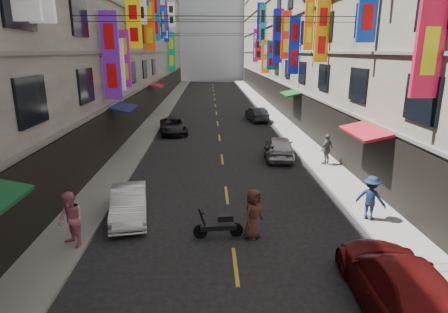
{
  "coord_description": "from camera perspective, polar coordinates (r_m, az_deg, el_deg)",
  "views": [
    {
      "loc": [
        -0.77,
        1.69,
        6.46
      ],
      "look_at": [
        -0.41,
        10.76,
        3.91
      ],
      "focal_mm": 30.0,
      "sensor_mm": 36.0,
      "label": 1
    }
  ],
  "objects": [
    {
      "name": "sidewalk_left",
      "position": [
        41.15,
        -9.61,
        6.56
      ],
      "size": [
        2.0,
        90.0,
        0.12
      ],
      "primitive_type": "cube",
      "color": "slate",
      "rests_on": "ground"
    },
    {
      "name": "shop_signage",
      "position": [
        33.29,
        -1.16,
        20.37
      ],
      "size": [
        14.0,
        55.0,
        11.98
      ],
      "color": "blue",
      "rests_on": "ground"
    },
    {
      "name": "pedestrian_rnear",
      "position": [
        15.62,
        21.48,
        -5.88
      ],
      "size": [
        1.26,
        1.18,
        1.77
      ],
      "primitive_type": "imported",
      "rotation": [
        0.0,
        0.0,
        2.46
      ],
      "color": "#16223E",
      "rests_on": "sidewalk_right"
    },
    {
      "name": "scooter_crossing",
      "position": [
        13.63,
        -0.74,
        -10.5
      ],
      "size": [
        1.8,
        0.5,
        1.14
      ],
      "rotation": [
        0.0,
        0.0,
        1.64
      ],
      "color": "black",
      "rests_on": "ground"
    },
    {
      "name": "street_awnings",
      "position": [
        24.56,
        -3.43,
        7.59
      ],
      "size": [
        13.99,
        35.2,
        0.41
      ],
      "color": "#144B29",
      "rests_on": "ground"
    },
    {
      "name": "building_row_left",
      "position": [
        41.95,
        -18.85,
        19.07
      ],
      "size": [
        10.14,
        90.0,
        19.0
      ],
      "color": "gray",
      "rests_on": "ground"
    },
    {
      "name": "pedestrian_rfar",
      "position": [
        22.43,
        15.39,
        1.07
      ],
      "size": [
        1.18,
        1.1,
        1.77
      ],
      "primitive_type": "imported",
      "rotation": [
        0.0,
        0.0,
        3.8
      ],
      "color": "#5B5B5D",
      "rests_on": "sidewalk_right"
    },
    {
      "name": "sidewalk_right",
      "position": [
        41.37,
        7.22,
        6.7
      ],
      "size": [
        2.0,
        90.0,
        0.12
      ],
      "primitive_type": "cube",
      "color": "slate",
      "rests_on": "ground"
    },
    {
      "name": "building_row_right",
      "position": [
        42.38,
        16.18,
        19.24
      ],
      "size": [
        10.14,
        90.0,
        19.0
      ],
      "color": "gray",
      "rests_on": "ground"
    },
    {
      "name": "lane_markings",
      "position": [
        37.87,
        -1.08,
        5.91
      ],
      "size": [
        0.12,
        80.2,
        0.01
      ],
      "color": "gold",
      "rests_on": "ground"
    },
    {
      "name": "car_right_far",
      "position": [
        36.13,
        4.99,
        6.43
      ],
      "size": [
        1.95,
        4.19,
        1.33
      ],
      "primitive_type": "imported",
      "rotation": [
        0.0,
        0.0,
        3.28
      ],
      "color": "#23242A",
      "rests_on": "ground"
    },
    {
      "name": "overhead_cables",
      "position": [
        28.41,
        -0.76,
        20.44
      ],
      "size": [
        14.0,
        38.04,
        1.24
      ],
      "color": "black",
      "rests_on": "ground"
    },
    {
      "name": "pedestrian_crossing",
      "position": [
        13.44,
        4.44,
        -8.7
      ],
      "size": [
        1.05,
        1.08,
        1.84
      ],
      "primitive_type": "imported",
      "rotation": [
        0.0,
        0.0,
        0.87
      ],
      "color": "#49291D",
      "rests_on": "ground"
    },
    {
      "name": "car_left_far",
      "position": [
        30.76,
        -7.73,
        4.64
      ],
      "size": [
        2.72,
        4.75,
        1.25
      ],
      "primitive_type": "imported",
      "rotation": [
        0.0,
        0.0,
        0.15
      ],
      "color": "black",
      "rests_on": "ground"
    },
    {
      "name": "car_right_near",
      "position": [
        10.94,
        25.2,
        -17.35
      ],
      "size": [
        2.48,
        5.4,
        1.53
      ],
      "primitive_type": "imported",
      "rotation": [
        0.0,
        0.0,
        3.08
      ],
      "color": "#5C100F",
      "rests_on": "ground"
    },
    {
      "name": "pedestrian_lfar",
      "position": [
        13.57,
        -22.31,
        -8.93
      ],
      "size": [
        1.12,
        1.09,
        1.91
      ],
      "primitive_type": "imported",
      "rotation": [
        0.0,
        0.0,
        -0.72
      ],
      "color": "#DA7384",
      "rests_on": "sidewalk_left"
    },
    {
      "name": "scooter_far_right",
      "position": [
        22.83,
        6.87,
        0.32
      ],
      "size": [
        0.56,
        1.8,
        1.14
      ],
      "rotation": [
        0.0,
        0.0,
        3.28
      ],
      "color": "black",
      "rests_on": "ground"
    },
    {
      "name": "haze_block",
      "position": [
        90.42,
        -1.88,
        18.6
      ],
      "size": [
        18.0,
        8.0,
        22.0
      ],
      "primitive_type": "cube",
      "color": "#B5BCCA",
      "rests_on": "ground"
    },
    {
      "name": "car_right_mid",
      "position": [
        23.56,
        8.47,
        1.42
      ],
      "size": [
        2.22,
        4.37,
        1.43
      ],
      "primitive_type": "imported",
      "rotation": [
        0.0,
        0.0,
        3.01
      ],
      "color": "#B8B9BD",
      "rests_on": "ground"
    },
    {
      "name": "car_left_mid",
      "position": [
        15.46,
        -14.27,
        -6.94
      ],
      "size": [
        1.96,
        4.01,
        1.27
      ],
      "primitive_type": "imported",
      "rotation": [
        0.0,
        0.0,
        0.17
      ],
      "color": "silver",
      "rests_on": "ground"
    }
  ]
}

